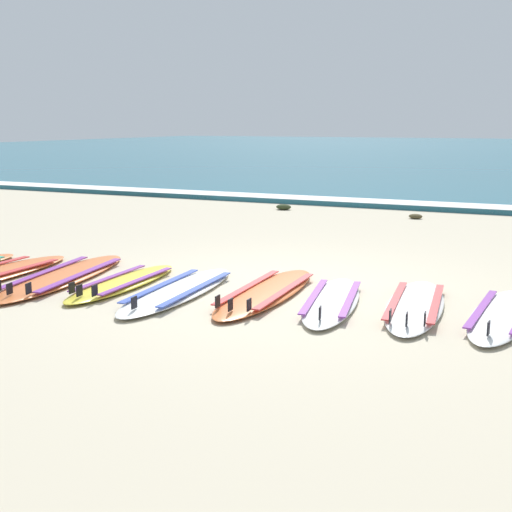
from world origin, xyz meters
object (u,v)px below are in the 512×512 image
surfboard_5 (266,292)px  surfboard_6 (332,301)px  surfboard_2 (63,276)px  surfboard_7 (415,305)px  surfboard_4 (179,290)px  surfboard_3 (123,283)px  surfboard_8 (502,315)px

surfboard_5 → surfboard_6: (0.71, -0.05, -0.00)m
surfboard_2 → surfboard_7: 3.85m
surfboard_6 → surfboard_4: bearing=-170.7°
surfboard_4 → surfboard_3: bearing=176.3°
surfboard_3 → surfboard_7: (3.04, 0.38, -0.00)m
surfboard_3 → surfboard_7: size_ratio=0.93×
surfboard_3 → surfboard_5: bearing=9.5°
surfboard_4 → surfboard_6: 1.57m
surfboard_5 → surfboard_7: same height
surfboard_3 → surfboard_7: same height
surfboard_8 → surfboard_4: bearing=-172.2°
surfboard_3 → surfboard_4: size_ratio=0.87×
surfboard_8 → surfboard_6: bearing=-173.8°
surfboard_7 → surfboard_4: bearing=-169.6°
surfboard_3 → surfboard_6: same height
surfboard_3 → surfboard_4: (0.72, -0.05, -0.00)m
surfboard_3 → surfboard_6: size_ratio=0.98×
surfboard_5 → surfboard_6: size_ratio=1.13×
surfboard_3 → surfboard_7: bearing=7.1°
surfboard_2 → surfboard_3: (0.79, 0.02, 0.00)m
surfboard_2 → surfboard_4: bearing=-1.1°
surfboard_3 → surfboard_2: bearing=-178.6°
surfboard_2 → surfboard_3: 0.79m
surfboard_6 → surfboard_7: bearing=12.6°
surfboard_4 → surfboard_7: (2.32, 0.43, 0.00)m
surfboard_2 → surfboard_6: (3.06, 0.23, -0.00)m
surfboard_7 → surfboard_6: bearing=-167.4°
surfboard_4 → surfboard_6: bearing=9.3°
surfboard_2 → surfboard_6: size_ratio=1.28×
surfboard_5 → surfboard_7: 1.48m
surfboard_5 → surfboard_8: (2.25, 0.11, -0.00)m
surfboard_4 → surfboard_5: same height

